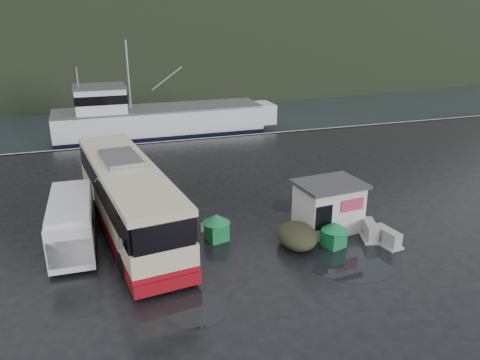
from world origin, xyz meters
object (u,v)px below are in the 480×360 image
object	(u,v)px
white_van	(75,246)
ticket_kiosk	(327,229)
waste_bin_left	(217,240)
jersey_barrier_a	(369,238)
waste_bin_right	(333,246)
coach_bus	(131,230)
fishing_trawler	(160,125)
jersey_barrier_b	(386,244)
dome_tent	(297,245)

from	to	relation	value
white_van	ticket_kiosk	size ratio (longest dim) A/B	1.78
waste_bin_left	jersey_barrier_a	bearing A→B (deg)	-16.28
waste_bin_right	coach_bus	bearing A→B (deg)	151.92
fishing_trawler	jersey_barrier_a	bearing A→B (deg)	-77.74
waste_bin_right	jersey_barrier_b	world-z (taller)	waste_bin_right
fishing_trawler	waste_bin_left	bearing A→B (deg)	-92.97
dome_tent	waste_bin_left	bearing A→B (deg)	153.64
dome_tent	jersey_barrier_a	bearing A→B (deg)	-5.84
jersey_barrier_a	fishing_trawler	xyz separation A→B (m)	(-6.36, 28.20, 0.00)
coach_bus	ticket_kiosk	size ratio (longest dim) A/B	3.99
coach_bus	waste_bin_right	xyz separation A→B (m)	(9.34, -4.98, 0.00)
coach_bus	fishing_trawler	xyz separation A→B (m)	(5.19, 23.50, 0.00)
coach_bus	white_van	xyz separation A→B (m)	(-2.81, -1.03, 0.00)
jersey_barrier_b	fishing_trawler	size ratio (longest dim) A/B	0.07
jersey_barrier_b	white_van	bearing A→B (deg)	162.88
jersey_barrier_a	fishing_trawler	bearing A→B (deg)	102.71
jersey_barrier_b	coach_bus	bearing A→B (deg)	154.98
white_van	waste_bin_right	size ratio (longest dim) A/B	4.59
jersey_barrier_a	jersey_barrier_b	xyz separation A→B (m)	(0.41, -0.87, 0.00)
white_van	jersey_barrier_b	world-z (taller)	white_van
waste_bin_right	dome_tent	distance (m)	1.80
white_van	jersey_barrier_a	size ratio (longest dim) A/B	3.59
waste_bin_right	ticket_kiosk	bearing A→B (deg)	71.66
waste_bin_right	jersey_barrier_a	distance (m)	2.23
dome_tent	fishing_trawler	size ratio (longest dim) A/B	0.11
dome_tent	fishing_trawler	world-z (taller)	fishing_trawler
white_van	dome_tent	world-z (taller)	white_van
waste_bin_left	jersey_barrier_a	distance (m)	7.82
jersey_barrier_b	dome_tent	bearing A→B (deg)	163.51
white_van	ticket_kiosk	xyz separation A→B (m)	(12.76, -2.09, 0.00)
jersey_barrier_b	fishing_trawler	bearing A→B (deg)	103.10
jersey_barrier_a	ticket_kiosk	bearing A→B (deg)	135.26
dome_tent	coach_bus	bearing A→B (deg)	150.65
fishing_trawler	white_van	bearing A→B (deg)	-108.50
waste_bin_right	fishing_trawler	distance (m)	28.78
waste_bin_left	jersey_barrier_a	size ratio (longest dim) A/B	0.83
coach_bus	dome_tent	xyz separation A→B (m)	(7.66, -4.31, 0.00)
ticket_kiosk	fishing_trawler	xyz separation A→B (m)	(-4.77, 26.62, 0.00)
coach_bus	fishing_trawler	size ratio (longest dim) A/B	0.56
white_van	jersey_barrier_b	distance (m)	15.45
white_van	fishing_trawler	distance (m)	25.80
waste_bin_left	jersey_barrier_b	xyz separation A→B (m)	(7.91, -3.07, 0.00)
waste_bin_left	jersey_barrier_b	world-z (taller)	waste_bin_left
coach_bus	waste_bin_right	world-z (taller)	coach_bus
ticket_kiosk	jersey_barrier_a	xyz separation A→B (m)	(1.59, -1.58, 0.00)
coach_bus	fishing_trawler	bearing A→B (deg)	70.02
waste_bin_left	waste_bin_right	distance (m)	5.84
white_van	jersey_barrier_b	bearing A→B (deg)	-15.92
waste_bin_left	jersey_barrier_b	distance (m)	8.49
coach_bus	jersey_barrier_a	bearing A→B (deg)	-29.71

